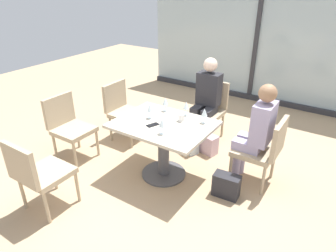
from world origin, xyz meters
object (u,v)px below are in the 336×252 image
object	(u,v)px
person_far_right	(257,130)
chair_side_end	(68,124)
chair_far_left	(123,108)
wine_glass_0	(162,123)
wine_glass_3	(186,106)
cell_phone_on_table	(153,125)
coffee_cup	(181,117)
wine_glass_2	(150,108)
wine_glass_4	(204,113)
chair_front_left	(37,172)
handbag_2	(189,142)
handbag_0	(207,143)
wine_glass_1	(165,101)
handbag_1	(226,186)
chair_far_right	(263,148)
person_near_window	(207,96)
dining_table_main	(163,138)
chair_near_window	(209,107)

from	to	relation	value
person_far_right	chair_side_end	bearing A→B (deg)	-160.31
chair_far_left	wine_glass_0	bearing A→B (deg)	-30.74
wine_glass_0	wine_glass_3	world-z (taller)	same
cell_phone_on_table	coffee_cup	bearing A→B (deg)	74.04
wine_glass_0	wine_glass_2	distance (m)	0.44
wine_glass_2	wine_glass_4	size ratio (longest dim) A/B	1.00
chair_front_left	handbag_2	bearing A→B (deg)	70.16
handbag_0	handbag_2	distance (m)	0.27
wine_glass_1	handbag_1	xyz separation A→B (m)	(1.01, -0.26, -0.72)
wine_glass_3	coffee_cup	size ratio (longest dim) A/B	2.06
wine_glass_3	chair_side_end	bearing A→B (deg)	-155.25
wine_glass_0	person_far_right	bearing A→B (deg)	41.14
wine_glass_1	handbag_0	xyz separation A→B (m)	(0.40, 0.48, -0.72)
chair_far_right	wine_glass_0	world-z (taller)	wine_glass_0
wine_glass_1	wine_glass_0	bearing A→B (deg)	-59.40
person_near_window	chair_far_left	bearing A→B (deg)	-148.90
person_far_right	wine_glass_4	bearing A→B (deg)	-158.56
dining_table_main	chair_far_right	xyz separation A→B (m)	(1.07, 0.49, -0.04)
chair_far_right	wine_glass_4	distance (m)	0.80
chair_far_left	handbag_1	world-z (taller)	chair_far_left
handbag_2	coffee_cup	bearing A→B (deg)	-50.12
person_far_right	person_near_window	bearing A→B (deg)	146.11
chair_front_left	handbag_0	size ratio (longest dim) A/B	2.90
wine_glass_2	wine_glass_4	world-z (taller)	same
dining_table_main	handbag_2	bearing A→B (deg)	91.77
chair_far_right	chair_front_left	xyz separation A→B (m)	(-1.78, -1.74, 0.00)
person_near_window	wine_glass_2	size ratio (longest dim) A/B	6.81
wine_glass_3	chair_near_window	bearing A→B (deg)	96.91
chair_front_left	chair_side_end	distance (m)	1.11
chair_side_end	wine_glass_1	bearing A→B (deg)	28.93
dining_table_main	wine_glass_1	size ratio (longest dim) A/B	6.14
dining_table_main	wine_glass_2	xyz separation A→B (m)	(-0.21, 0.03, 0.33)
chair_front_left	wine_glass_4	xyz separation A→B (m)	(1.11, 1.52, 0.37)
handbag_2	handbag_0	bearing A→B (deg)	48.37
wine_glass_1	wine_glass_2	world-z (taller)	same
handbag_0	chair_side_end	bearing A→B (deg)	-129.51
wine_glass_0	coffee_cup	distance (m)	0.41
coffee_cup	wine_glass_2	bearing A→B (deg)	-158.53
chair_far_left	cell_phone_on_table	size ratio (longest dim) A/B	6.04
wine_glass_4	handbag_2	world-z (taller)	wine_glass_4
wine_glass_2	wine_glass_4	xyz separation A→B (m)	(0.61, 0.24, 0.00)
chair_near_window	handbag_2	distance (m)	0.68
chair_far_right	chair_front_left	bearing A→B (deg)	-135.72
dining_table_main	chair_front_left	bearing A→B (deg)	-119.75
wine_glass_0	wine_glass_4	world-z (taller)	same
chair_front_left	handbag_0	distance (m)	2.27
wine_glass_3	wine_glass_1	bearing A→B (deg)	-174.55
chair_near_window	cell_phone_on_table	bearing A→B (deg)	-93.04
wine_glass_2	chair_far_right	bearing A→B (deg)	19.84
wine_glass_1	handbag_2	size ratio (longest dim) A/B	0.62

